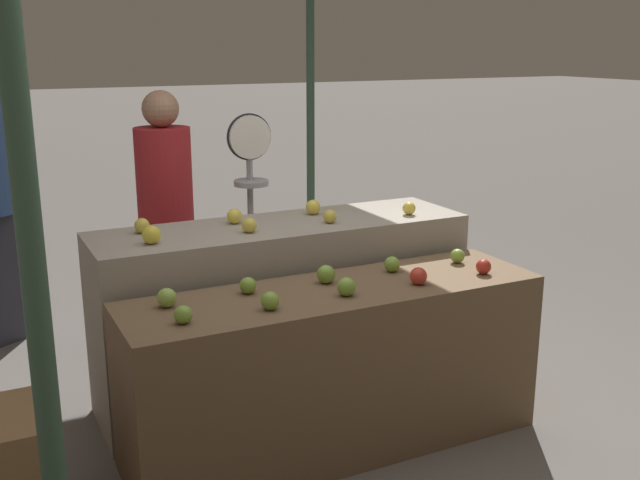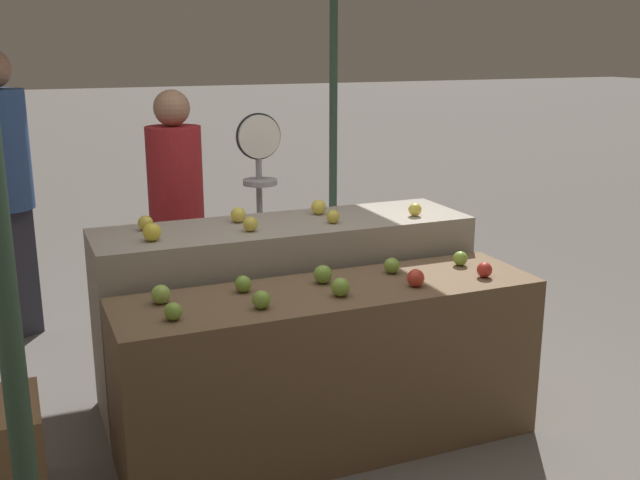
{
  "view_description": "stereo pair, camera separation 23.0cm",
  "coord_description": "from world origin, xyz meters",
  "views": [
    {
      "loc": [
        -1.49,
        -2.84,
        1.86
      ],
      "look_at": [
        0.07,
        0.3,
        0.93
      ],
      "focal_mm": 42.0,
      "sensor_mm": 36.0,
      "label": 1
    },
    {
      "loc": [
        -1.28,
        -2.94,
        1.86
      ],
      "look_at": [
        0.07,
        0.3,
        0.93
      ],
      "focal_mm": 42.0,
      "sensor_mm": 36.0,
      "label": 2
    }
  ],
  "objects": [
    {
      "name": "person_vendor_at_scale",
      "position": [
        -0.4,
        1.4,
        0.93
      ],
      "size": [
        0.34,
        0.34,
        1.6
      ],
      "rotation": [
        0.0,
        0.0,
        3.21
      ],
      "color": "#2D2D38",
      "rests_on": "ground_plane"
    },
    {
      "name": "apple_front_2",
      "position": [
        -0.0,
        -0.1,
        0.82
      ],
      "size": [
        0.08,
        0.08,
        0.08
      ],
      "primitive_type": "sphere",
      "color": "#7AA338",
      "rests_on": "display_counter_front"
    },
    {
      "name": "ground_plane",
      "position": [
        0.0,
        0.0,
        0.0
      ],
      "size": [
        60.0,
        60.0,
        0.0
      ],
      "primitive_type": "plane",
      "color": "#66605B"
    },
    {
      "name": "apple_back_2",
      "position": [
        0.23,
        0.5,
        0.99
      ],
      "size": [
        0.07,
        0.07,
        0.07
      ],
      "primitive_type": "sphere",
      "color": "gold",
      "rests_on": "display_counter_back"
    },
    {
      "name": "apple_front_5",
      "position": [
        -0.75,
        0.1,
        0.82
      ],
      "size": [
        0.08,
        0.08,
        0.08
      ],
      "primitive_type": "sphere",
      "color": "#8EB247",
      "rests_on": "display_counter_front"
    },
    {
      "name": "apple_back_4",
      "position": [
        -0.69,
        0.72,
        1.0
      ],
      "size": [
        0.08,
        0.08,
        0.08
      ],
      "primitive_type": "sphere",
      "color": "gold",
      "rests_on": "display_counter_back"
    },
    {
      "name": "apple_back_3",
      "position": [
        0.7,
        0.48,
        0.99
      ],
      "size": [
        0.07,
        0.07,
        0.07
      ],
      "primitive_type": "sphere",
      "color": "yellow",
      "rests_on": "display_counter_back"
    },
    {
      "name": "apple_front_7",
      "position": [
        -0.0,
        0.1,
        0.83
      ],
      "size": [
        0.09,
        0.09,
        0.09
      ],
      "primitive_type": "sphere",
      "color": "#7AA338",
      "rests_on": "display_counter_front"
    },
    {
      "name": "apple_front_9",
      "position": [
        0.74,
        0.1,
        0.82
      ],
      "size": [
        0.07,
        0.07,
        0.07
      ],
      "primitive_type": "sphere",
      "color": "#84AD3D",
      "rests_on": "display_counter_front"
    },
    {
      "name": "apple_front_3",
      "position": [
        0.37,
        -0.11,
        0.82
      ],
      "size": [
        0.08,
        0.08,
        0.08
      ],
      "primitive_type": "sphere",
      "color": "red",
      "rests_on": "display_counter_front"
    },
    {
      "name": "apple_front_6",
      "position": [
        -0.38,
        0.12,
        0.82
      ],
      "size": [
        0.08,
        0.08,
        0.08
      ],
      "primitive_type": "sphere",
      "color": "#7AA338",
      "rests_on": "display_counter_front"
    },
    {
      "name": "display_counter_front",
      "position": [
        0.0,
        0.0,
        0.39
      ],
      "size": [
        1.96,
        0.55,
        0.78
      ],
      "primitive_type": "cube",
      "color": "brown",
      "rests_on": "ground_plane"
    },
    {
      "name": "apple_back_6",
      "position": [
        0.23,
        0.72,
        1.0
      ],
      "size": [
        0.08,
        0.08,
        0.08
      ],
      "primitive_type": "sphere",
      "color": "yellow",
      "rests_on": "display_counter_back"
    },
    {
      "name": "apple_back_5",
      "position": [
        -0.22,
        0.7,
        1.0
      ],
      "size": [
        0.08,
        0.08,
        0.08
      ],
      "primitive_type": "sphere",
      "color": "yellow",
      "rests_on": "display_counter_back"
    },
    {
      "name": "apple_front_8",
      "position": [
        0.37,
        0.11,
        0.82
      ],
      "size": [
        0.08,
        0.08,
        0.08
      ],
      "primitive_type": "sphere",
      "color": "#7AA338",
      "rests_on": "display_counter_front"
    },
    {
      "name": "apple_back_0",
      "position": [
        -0.7,
        0.5,
        1.0
      ],
      "size": [
        0.09,
        0.09,
        0.09
      ],
      "primitive_type": "sphere",
      "color": "gold",
      "rests_on": "display_counter_back"
    },
    {
      "name": "apple_front_1",
      "position": [
        -0.37,
        -0.12,
        0.82
      ],
      "size": [
        0.08,
        0.08,
        0.08
      ],
      "primitive_type": "sphere",
      "color": "#7AA338",
      "rests_on": "display_counter_front"
    },
    {
      "name": "produce_scale",
      "position": [
        0.05,
        1.16,
        1.06
      ],
      "size": [
        0.27,
        0.2,
        1.47
      ],
      "color": "#99999E",
      "rests_on": "ground_plane"
    },
    {
      "name": "apple_back_1",
      "position": [
        -0.22,
        0.5,
        1.0
      ],
      "size": [
        0.07,
        0.07,
        0.07
      ],
      "primitive_type": "sphere",
      "color": "gold",
      "rests_on": "display_counter_back"
    },
    {
      "name": "apple_front_4",
      "position": [
        0.74,
        -0.11,
        0.82
      ],
      "size": [
        0.07,
        0.07,
        0.07
      ],
      "primitive_type": "sphere",
      "color": "#B72D23",
      "rests_on": "display_counter_front"
    },
    {
      "name": "apple_front_0",
      "position": [
        -0.74,
        -0.11,
        0.82
      ],
      "size": [
        0.07,
        0.07,
        0.07
      ],
      "primitive_type": "sphere",
      "color": "#7AA338",
      "rests_on": "display_counter_front"
    },
    {
      "name": "display_counter_back",
      "position": [
        0.0,
        0.6,
        0.48
      ],
      "size": [
        1.96,
        0.55,
        0.96
      ],
      "primitive_type": "cube",
      "color": "gray",
      "rests_on": "ground_plane"
    }
  ]
}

